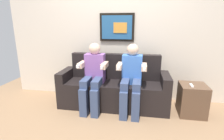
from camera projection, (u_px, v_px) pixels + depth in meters
ground_plane at (110, 114)px, 2.85m from camera, size 5.54×5.54×0.00m
back_wall_assembly at (118, 30)px, 3.23m from camera, size 4.26×0.10×2.60m
couch at (114, 89)px, 3.07m from camera, size 1.86×0.58×0.90m
person_on_left at (93, 75)px, 2.89m from camera, size 0.46×0.56×1.11m
person_on_right at (131, 76)px, 2.79m from camera, size 0.46×0.56×1.11m
side_table_right at (192, 100)px, 2.78m from camera, size 0.40×0.40×0.50m
spare_remote_on_table at (191, 85)px, 2.67m from camera, size 0.04×0.13×0.02m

